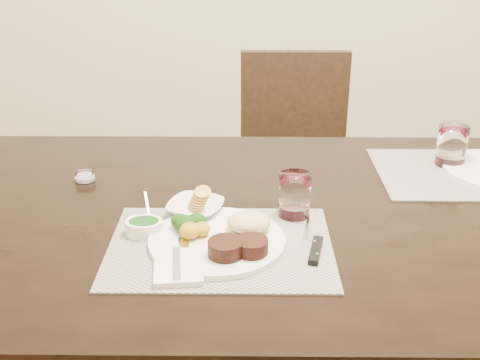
{
  "coord_description": "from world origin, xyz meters",
  "views": [
    {
      "loc": [
        -0.19,
        -1.24,
        1.38
      ],
      "look_at": [
        -0.2,
        0.02,
        0.82
      ],
      "focal_mm": 45.0,
      "sensor_mm": 36.0,
      "label": 1
    }
  ],
  "objects_px": {
    "dinner_plate": "(223,237)",
    "cracker_bowl": "(196,208)",
    "chair_far": "(294,159)",
    "steak_knife": "(314,244)",
    "wine_glass_near": "(295,197)"
  },
  "relations": [
    {
      "from": "dinner_plate",
      "to": "cracker_bowl",
      "type": "relative_size",
      "value": 1.84
    },
    {
      "from": "chair_far",
      "to": "dinner_plate",
      "type": "bearing_deg",
      "value": -102.08
    },
    {
      "from": "steak_knife",
      "to": "wine_glass_near",
      "type": "xyz_separation_m",
      "value": [
        -0.03,
        0.14,
        0.04
      ]
    },
    {
      "from": "steak_knife",
      "to": "cracker_bowl",
      "type": "height_order",
      "value": "cracker_bowl"
    },
    {
      "from": "wine_glass_near",
      "to": "cracker_bowl",
      "type": "bearing_deg",
      "value": 180.0
    },
    {
      "from": "chair_far",
      "to": "steak_knife",
      "type": "distance_m",
      "value": 1.13
    },
    {
      "from": "cracker_bowl",
      "to": "wine_glass_near",
      "type": "xyz_separation_m",
      "value": [
        0.22,
        0.0,
        0.03
      ]
    },
    {
      "from": "chair_far",
      "to": "wine_glass_near",
      "type": "height_order",
      "value": "chair_far"
    },
    {
      "from": "chair_far",
      "to": "dinner_plate",
      "type": "xyz_separation_m",
      "value": [
        -0.23,
        -1.09,
        0.27
      ]
    },
    {
      "from": "dinner_plate",
      "to": "wine_glass_near",
      "type": "relative_size",
      "value": 2.86
    },
    {
      "from": "steak_knife",
      "to": "cracker_bowl",
      "type": "xyz_separation_m",
      "value": [
        -0.26,
        0.14,
        0.01
      ]
    },
    {
      "from": "chair_far",
      "to": "wine_glass_near",
      "type": "distance_m",
      "value": 1.01
    },
    {
      "from": "chair_far",
      "to": "steak_knife",
      "type": "xyz_separation_m",
      "value": [
        -0.05,
        -1.1,
        0.26
      ]
    },
    {
      "from": "dinner_plate",
      "to": "cracker_bowl",
      "type": "distance_m",
      "value": 0.15
    },
    {
      "from": "steak_knife",
      "to": "wine_glass_near",
      "type": "distance_m",
      "value": 0.15
    }
  ]
}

